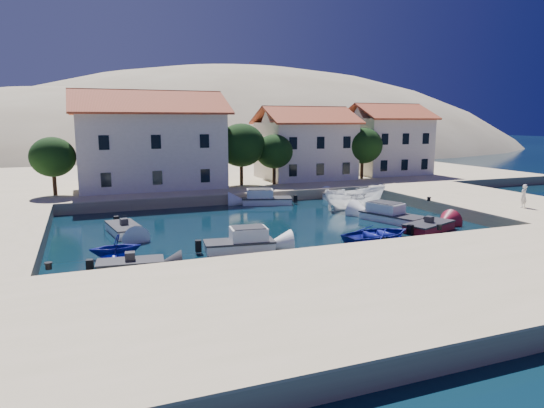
{
  "coord_description": "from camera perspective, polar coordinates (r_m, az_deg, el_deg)",
  "views": [
    {
      "loc": [
        -12.58,
        -22.9,
        7.76
      ],
      "look_at": [
        -0.4,
        8.07,
        2.0
      ],
      "focal_mm": 32.0,
      "sensor_mm": 36.0,
      "label": 1
    }
  ],
  "objects": [
    {
      "name": "motorboat_red_se",
      "position": [
        36.21,
        17.97,
        -2.57
      ],
      "size": [
        4.54,
        3.21,
        1.25
      ],
      "rotation": [
        0.0,
        0.0,
        0.36
      ],
      "color": "maroon",
      "rests_on": "ground"
    },
    {
      "name": "hills",
      "position": [
        153.43,
        -8.52,
        -2.01
      ],
      "size": [
        254.0,
        176.0,
        99.0
      ],
      "color": "tan",
      "rests_on": "ground"
    },
    {
      "name": "trees",
      "position": [
        51.37,
        -2.01,
        6.55
      ],
      "size": [
        37.3,
        5.3,
        6.45
      ],
      "color": "#382314",
      "rests_on": "quay_north"
    },
    {
      "name": "quay_north",
      "position": [
        63.04,
        -7.96,
        3.11
      ],
      "size": [
        80.0,
        36.0,
        1.0
      ],
      "primitive_type": "cube",
      "color": "#C4B086",
      "rests_on": "ground"
    },
    {
      "name": "boat_east",
      "position": [
        43.33,
        9.7,
        -0.64
      ],
      "size": [
        5.98,
        2.62,
        2.25
      ],
      "primitive_type": "imported",
      "rotation": [
        0.0,
        0.0,
        1.5
      ],
      "color": "white",
      "rests_on": "ground"
    },
    {
      "name": "ground",
      "position": [
        27.25,
        7.06,
        -6.8
      ],
      "size": [
        400.0,
        400.0,
        0.0
      ],
      "primitive_type": "plane",
      "color": "black",
      "rests_on": "ground"
    },
    {
      "name": "cabin_cruiser_south",
      "position": [
        29.29,
        -3.88,
        -4.6
      ],
      "size": [
        4.37,
        2.29,
        1.6
      ],
      "rotation": [
        0.0,
        0.0,
        -0.13
      ],
      "color": "white",
      "rests_on": "ground"
    },
    {
      "name": "motorboat_grey_sw",
      "position": [
        26.36,
        -16.31,
        -7.03
      ],
      "size": [
        3.53,
        1.88,
        1.25
      ],
      "rotation": [
        0.0,
        0.0,
        -0.12
      ],
      "color": "#2F2F34",
      "rests_on": "ground"
    },
    {
      "name": "pedestrian",
      "position": [
        42.76,
        27.49,
        0.84
      ],
      "size": [
        0.74,
        0.57,
        1.82
      ],
      "primitive_type": "imported",
      "rotation": [
        0.0,
        0.0,
        3.36
      ],
      "color": "white",
      "rests_on": "quay_east"
    },
    {
      "name": "quay_east",
      "position": [
        47.21,
        23.39,
        0.16
      ],
      "size": [
        11.0,
        20.0,
        1.0
      ],
      "primitive_type": "cube",
      "color": "#C4B086",
      "rests_on": "ground"
    },
    {
      "name": "building_left",
      "position": [
        51.35,
        -14.22,
        7.49
      ],
      "size": [
        14.7,
        9.45,
        9.7
      ],
      "color": "beige",
      "rests_on": "quay_north"
    },
    {
      "name": "rowboat_south",
      "position": [
        32.62,
        12.35,
        -4.18
      ],
      "size": [
        5.46,
        4.23,
        1.04
      ],
      "primitive_type": "imported",
      "rotation": [
        0.0,
        0.0,
        1.71
      ],
      "color": "navy",
      "rests_on": "ground"
    },
    {
      "name": "cabin_cruiser_north",
      "position": [
        45.41,
        -0.64,
        0.59
      ],
      "size": [
        5.0,
        3.22,
        1.6
      ],
      "rotation": [
        0.0,
        0.0,
        2.85
      ],
      "color": "white",
      "rests_on": "ground"
    },
    {
      "name": "motorboat_white_west",
      "position": [
        35.22,
        -16.97,
        -2.86
      ],
      "size": [
        2.44,
        4.39,
        1.25
      ],
      "rotation": [
        0.0,
        0.0,
        -1.42
      ],
      "color": "white",
      "rests_on": "ground"
    },
    {
      "name": "building_right",
      "position": [
        64.35,
        13.3,
        7.52
      ],
      "size": [
        9.45,
        8.4,
        8.8
      ],
      "color": "beige",
      "rests_on": "quay_north"
    },
    {
      "name": "building_mid",
      "position": [
        57.48,
        3.9,
        7.27
      ],
      "size": [
        10.5,
        8.4,
        8.3
      ],
      "color": "beige",
      "rests_on": "quay_north"
    },
    {
      "name": "cabin_cruiser_east",
      "position": [
        38.67,
        13.99,
        -1.33
      ],
      "size": [
        3.61,
        5.44,
        1.6
      ],
      "rotation": [
        0.0,
        0.0,
        1.91
      ],
      "color": "white",
      "rests_on": "ground"
    },
    {
      "name": "motorboat_white_ne",
      "position": [
        47.15,
        7.82,
        0.62
      ],
      "size": [
        2.14,
        4.02,
        1.25
      ],
      "rotation": [
        0.0,
        0.0,
        1.49
      ],
      "color": "white",
      "rests_on": "ground"
    },
    {
      "name": "bollards",
      "position": [
        31.57,
        8.23,
        -2.37
      ],
      "size": [
        29.36,
        9.56,
        0.3
      ],
      "color": "black",
      "rests_on": "ground"
    },
    {
      "name": "rowboat_west",
      "position": [
        29.43,
        -17.88,
        -5.96
      ],
      "size": [
        2.9,
        2.52,
        1.49
      ],
      "primitive_type": "imported",
      "rotation": [
        0.0,
        0.0,
        -1.54
      ],
      "color": "navy",
      "rests_on": "ground"
    },
    {
      "name": "quay_south",
      "position": [
        22.28,
        14.55,
        -9.52
      ],
      "size": [
        52.0,
        12.0,
        1.0
      ],
      "primitive_type": "cube",
      "color": "#C4B086",
      "rests_on": "ground"
    }
  ]
}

